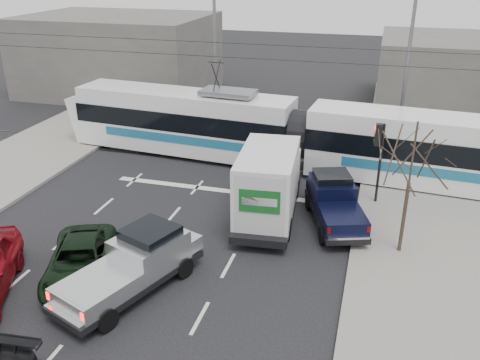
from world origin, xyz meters
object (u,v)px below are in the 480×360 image
(tram, at_px, (300,135))
(navy_pickup, at_px, (334,201))
(street_lamp_near, at_px, (404,59))
(box_truck, at_px, (269,184))
(street_lamp_far, at_px, (212,44))
(green_car, at_px, (80,261))
(silver_pickup, at_px, (137,263))
(traffic_signal, at_px, (379,146))
(bare_tree, at_px, (412,159))

(tram, xyz_separation_m, navy_pickup, (2.36, -5.34, -0.89))
(street_lamp_near, relative_size, box_truck, 1.39)
(street_lamp_near, height_order, street_lamp_far, same)
(street_lamp_near, relative_size, tram, 0.35)
(street_lamp_near, height_order, tram, street_lamp_near)
(navy_pickup, distance_m, green_car, 10.17)
(silver_pickup, bearing_deg, street_lamp_near, 83.78)
(street_lamp_near, height_order, navy_pickup, street_lamp_near)
(street_lamp_far, bearing_deg, green_car, -86.22)
(traffic_signal, height_order, box_truck, traffic_signal)
(bare_tree, bearing_deg, green_car, -156.90)
(traffic_signal, relative_size, green_car, 0.80)
(silver_pickup, bearing_deg, tram, 94.51)
(street_lamp_far, distance_m, tram, 9.81)
(tram, bearing_deg, green_car, -110.53)
(bare_tree, bearing_deg, street_lamp_near, 91.42)
(box_truck, height_order, green_car, box_truck)
(traffic_signal, height_order, street_lamp_near, street_lamp_near)
(bare_tree, xyz_separation_m, street_lamp_far, (-11.79, 13.50, 1.32))
(silver_pickup, xyz_separation_m, navy_pickup, (5.76, 6.39, -0.01))
(bare_tree, xyz_separation_m, green_car, (-10.59, -4.52, -3.17))
(box_truck, distance_m, green_car, 8.05)
(street_lamp_near, distance_m, box_truck, 11.74)
(bare_tree, bearing_deg, traffic_signal, 105.76)
(traffic_signal, bearing_deg, green_car, -138.03)
(street_lamp_far, relative_size, green_car, 1.99)
(street_lamp_near, distance_m, tram, 7.19)
(box_truck, bearing_deg, traffic_signal, 25.70)
(silver_pickup, distance_m, navy_pickup, 8.60)
(bare_tree, height_order, street_lamp_near, street_lamp_near)
(traffic_signal, xyz_separation_m, street_lamp_near, (0.84, 7.50, 2.37))
(bare_tree, distance_m, navy_pickup, 4.31)
(silver_pickup, height_order, navy_pickup, silver_pickup)
(silver_pickup, bearing_deg, traffic_signal, 70.18)
(traffic_signal, bearing_deg, street_lamp_far, 138.28)
(traffic_signal, xyz_separation_m, street_lamp_far, (-10.66, 9.50, 2.37))
(traffic_signal, distance_m, tram, 5.11)
(silver_pickup, relative_size, box_truck, 0.87)
(bare_tree, distance_m, green_car, 11.94)
(tram, bearing_deg, silver_pickup, -101.23)
(street_lamp_far, bearing_deg, bare_tree, -48.88)
(bare_tree, distance_m, traffic_signal, 4.28)
(bare_tree, relative_size, street_lamp_near, 0.56)
(green_car, bearing_deg, traffic_signal, 19.70)
(street_lamp_near, distance_m, navy_pickup, 10.78)
(green_car, bearing_deg, tram, 42.28)
(street_lamp_far, xyz_separation_m, green_car, (1.19, -18.02, -4.49))
(traffic_signal, height_order, tram, tram)
(box_truck, bearing_deg, green_car, -136.05)
(traffic_signal, bearing_deg, navy_pickup, -125.45)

